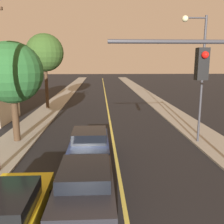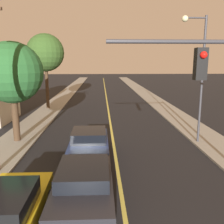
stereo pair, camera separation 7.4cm
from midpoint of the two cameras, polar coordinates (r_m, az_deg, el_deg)
name	(u,v)px [view 1 (the left image)]	position (r m, az deg, el deg)	size (l,w,h in m)	color
road_surface	(105,94)	(39.72, -1.64, 4.20)	(9.87, 80.00, 0.01)	black
sidewalk_left	(66,94)	(40.07, -10.54, 4.16)	(2.50, 80.00, 0.12)	gray
sidewalk_right	(144,93)	(40.31, 7.21, 4.30)	(2.50, 80.00, 0.12)	gray
car_near_lane_front	(85,183)	(9.36, -6.38, -15.74)	(2.11, 5.12, 1.46)	black
car_near_lane_second	(90,144)	(13.13, -5.29, -7.33)	(2.06, 4.22, 1.59)	navy
car_outer_lane_front	(5,214)	(8.29, -23.42, -20.62)	(2.04, 4.64, 1.49)	gold
streetlamp_right	(198,64)	(15.79, 18.91, 10.24)	(1.48, 0.36, 7.49)	#333338
tree_left_near	(12,73)	(16.31, -22.01, 8.28)	(3.71, 3.71, 6.11)	#3D2B1C
tree_left_far	(45,53)	(27.23, -15.18, 12.91)	(3.86, 3.86, 7.73)	#3D2B1C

